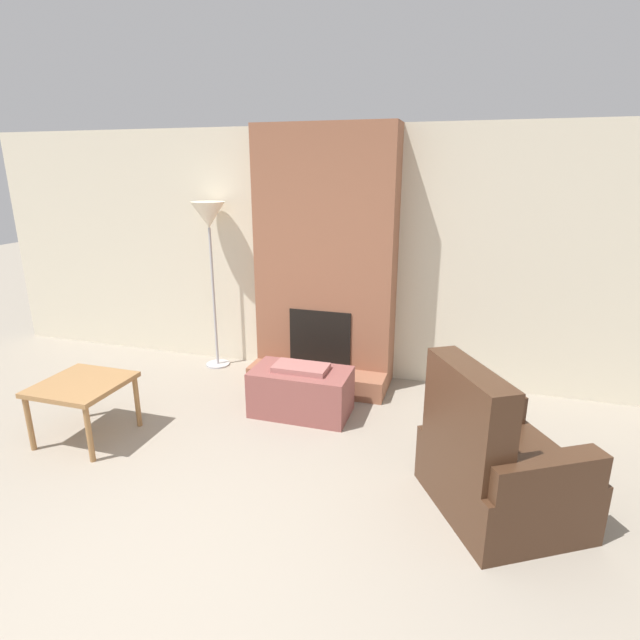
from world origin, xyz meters
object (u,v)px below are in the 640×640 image
object	(u,v)px
side_table	(82,389)
floor_lamp_left	(209,223)
armchair	(493,468)
ottoman	(301,391)

from	to	relation	value
side_table	floor_lamp_left	xyz separation A→B (m)	(0.27, 1.78, 1.18)
side_table	armchair	bearing A→B (deg)	0.14
ottoman	armchair	distance (m)	1.89
armchair	side_table	world-z (taller)	armchair
armchair	floor_lamp_left	bearing A→B (deg)	28.72
ottoman	floor_lamp_left	bearing A→B (deg)	147.39
side_table	floor_lamp_left	bearing A→B (deg)	81.46
ottoman	side_table	size ratio (longest dim) A/B	1.35
armchair	side_table	xyz separation A→B (m)	(-3.23, -0.01, 0.13)
side_table	floor_lamp_left	size ratio (longest dim) A/B	0.36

